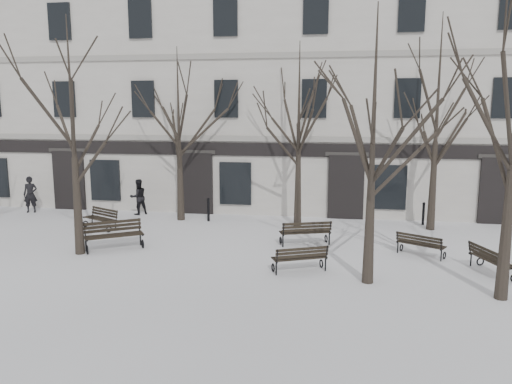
% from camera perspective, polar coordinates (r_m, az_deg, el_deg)
% --- Properties ---
extents(ground, '(100.00, 100.00, 0.00)m').
position_cam_1_polar(ground, '(15.81, -2.44, -8.81)').
color(ground, white).
rests_on(ground, ground).
extents(building, '(40.40, 10.20, 11.40)m').
position_cam_1_polar(building, '(27.82, 2.99, 10.66)').
color(building, beige).
rests_on(building, ground).
extents(tree_1, '(5.58, 5.58, 7.97)m').
position_cam_1_polar(tree_1, '(17.78, -20.33, 8.97)').
color(tree_1, black).
rests_on(tree_1, ground).
extents(tree_2, '(5.44, 5.44, 7.77)m').
position_cam_1_polar(tree_2, '(14.18, 13.33, 8.79)').
color(tree_2, black).
rests_on(tree_2, ground).
extents(tree_4, '(5.31, 5.31, 7.59)m').
position_cam_1_polar(tree_4, '(22.28, -8.85, 8.84)').
color(tree_4, black).
rests_on(tree_4, ground).
extents(tree_5, '(5.36, 5.36, 7.65)m').
position_cam_1_polar(tree_5, '(20.79, 4.93, 8.99)').
color(tree_5, black).
rests_on(tree_5, ground).
extents(tree_6, '(6.08, 6.08, 8.68)m').
position_cam_1_polar(tree_6, '(21.45, 20.09, 10.19)').
color(tree_6, black).
rests_on(tree_6, ground).
extents(bench_0, '(2.05, 1.68, 1.01)m').
position_cam_1_polar(bench_0, '(18.52, -15.94, -4.66)').
color(bench_0, black).
rests_on(bench_0, ground).
extents(bench_1, '(1.76, 1.23, 0.85)m').
position_cam_1_polar(bench_1, '(15.48, 5.06, -7.46)').
color(bench_1, black).
rests_on(bench_1, ground).
extents(bench_2, '(1.64, 1.28, 0.80)m').
position_cam_1_polar(bench_2, '(17.89, 18.28, -5.65)').
color(bench_2, black).
rests_on(bench_2, ground).
extents(bench_3, '(1.75, 1.31, 0.85)m').
position_cam_1_polar(bench_3, '(21.81, -17.28, -2.83)').
color(bench_3, black).
rests_on(bench_3, ground).
extents(bench_4, '(1.94, 1.23, 0.93)m').
position_cam_1_polar(bench_4, '(18.43, 5.68, -4.54)').
color(bench_4, black).
rests_on(bench_4, ground).
extents(bench_5, '(1.14, 1.77, 0.85)m').
position_cam_1_polar(bench_5, '(16.82, 25.23, -6.97)').
color(bench_5, black).
rests_on(bench_5, ground).
extents(bollard_a, '(0.14, 0.14, 1.06)m').
position_cam_1_polar(bollard_a, '(22.28, -5.46, -1.91)').
color(bollard_a, black).
rests_on(bollard_a, ground).
extents(bollard_b, '(0.13, 0.13, 0.99)m').
position_cam_1_polar(bollard_b, '(22.67, 18.59, -2.26)').
color(bollard_b, black).
rests_on(bollard_b, ground).
extents(pedestrian_a, '(0.74, 0.61, 1.75)m').
position_cam_1_polar(pedestrian_a, '(26.49, -24.25, -2.13)').
color(pedestrian_a, black).
rests_on(pedestrian_a, ground).
extents(pedestrian_b, '(1.03, 1.03, 1.68)m').
position_cam_1_polar(pedestrian_b, '(24.33, -13.22, -2.50)').
color(pedestrian_b, black).
rests_on(pedestrian_b, ground).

